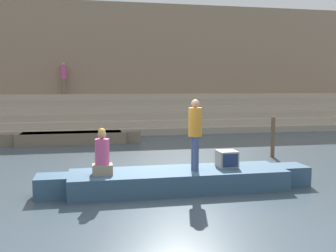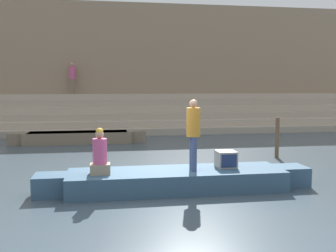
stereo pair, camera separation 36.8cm
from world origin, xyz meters
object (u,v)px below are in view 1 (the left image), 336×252
object	(u,v)px
person_rowing	(102,156)
person_on_steps	(64,76)
rowboat_main	(178,179)
moored_boat_shore	(72,138)
person_standing	(195,130)
mooring_post	(273,137)
tv_set	(227,159)

from	to	relation	value
person_rowing	person_on_steps	size ratio (longest dim) A/B	0.60
rowboat_main	moored_boat_shore	size ratio (longest dim) A/B	1.13
person_standing	moored_boat_shore	world-z (taller)	person_standing
person_on_steps	mooring_post	bearing A→B (deg)	-74.01
rowboat_main	tv_set	world-z (taller)	tv_set
mooring_post	person_on_steps	world-z (taller)	person_on_steps
tv_set	mooring_post	size ratio (longest dim) A/B	0.36
rowboat_main	person_rowing	size ratio (longest dim) A/B	6.19
person_standing	person_rowing	xyz separation A→B (m)	(-2.10, -0.03, -0.53)
person_rowing	person_on_steps	bearing A→B (deg)	82.86
tv_set	moored_boat_shore	world-z (taller)	tv_set
rowboat_main	person_standing	size ratio (longest dim) A/B	3.89
mooring_post	person_rowing	bearing A→B (deg)	-148.55
rowboat_main	person_on_steps	world-z (taller)	person_on_steps
person_rowing	tv_set	xyz separation A→B (m)	(2.96, 0.25, -0.22)
person_standing	mooring_post	bearing A→B (deg)	56.29
mooring_post	tv_set	bearing A→B (deg)	-130.64
person_standing	person_on_steps	distance (m)	14.23
person_standing	tv_set	world-z (taller)	person_standing
person_standing	person_rowing	distance (m)	2.17
person_standing	rowboat_main	bearing A→B (deg)	-179.29
person_rowing	mooring_post	xyz separation A→B (m)	(5.78, 3.53, -0.20)
rowboat_main	moored_boat_shore	bearing A→B (deg)	106.24
person_rowing	tv_set	distance (m)	2.97
rowboat_main	person_on_steps	size ratio (longest dim) A/B	3.70
tv_set	moored_boat_shore	size ratio (longest dim) A/B	0.09
person_on_steps	tv_set	bearing A→B (deg)	-91.28
rowboat_main	person_on_steps	xyz separation A→B (m)	(-3.28, 13.59, 2.67)
rowboat_main	tv_set	distance (m)	1.30
person_standing	moored_boat_shore	bearing A→B (deg)	123.63
rowboat_main	person_standing	world-z (taller)	person_standing
moored_boat_shore	mooring_post	bearing A→B (deg)	-34.15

